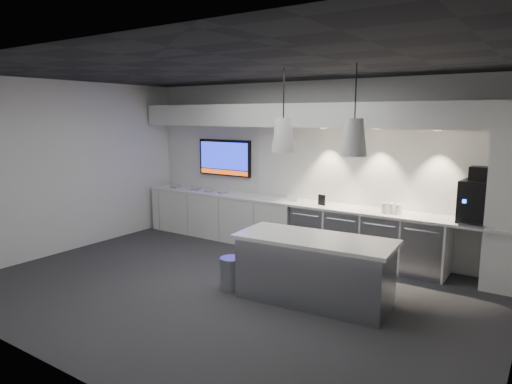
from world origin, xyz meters
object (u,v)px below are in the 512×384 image
Objects in this scene: island at (314,269)px; bin at (232,273)px; coffee_machine at (477,200)px; wall_tv at (225,158)px.

bin is (-1.14, -0.27, -0.21)m from island.
island is 2.59m from coffee_machine.
island is 2.62× the size of coffee_machine.
wall_tv is 1.57× the size of coffee_machine.
bin is at bearing -171.21° from island.
bin is 3.62m from coffee_machine.
coffee_machine is (2.74, 2.14, 1.00)m from bin.
bin is at bearing -50.72° from wall_tv.
island reaches higher than bin.
bin is (1.95, -2.38, -1.33)m from wall_tv.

